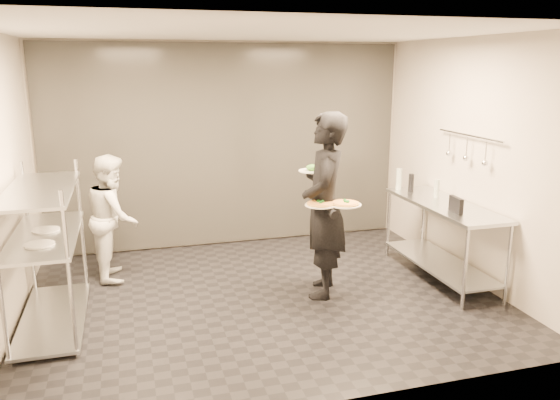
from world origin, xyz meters
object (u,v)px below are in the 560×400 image
object	(u,v)px
waiter	(324,206)
pizza_plate_near	(321,204)
chef	(113,217)
pass_rack	(46,249)
prep_counter	(443,227)
bottle_dark	(411,183)
salad_plate	(312,169)
pos_monitor	(456,205)
bottle_green	(399,179)
pizza_plate_far	(345,204)
bottle_clear	(437,188)

from	to	relation	value
waiter	pizza_plate_near	distance (m)	0.20
chef	pass_rack	bearing A→B (deg)	151.83
prep_counter	bottle_dark	distance (m)	0.76
salad_plate	pos_monitor	bearing A→B (deg)	-22.61
pizza_plate_near	salad_plate	bearing A→B (deg)	83.49
waiter	bottle_green	world-z (taller)	waiter
waiter	bottle_dark	bearing A→B (deg)	138.07
pass_rack	pos_monitor	world-z (taller)	pass_rack
pizza_plate_far	waiter	bearing A→B (deg)	126.49
pizza_plate_near	pos_monitor	xyz separation A→B (m)	(1.49, -0.20, -0.07)
bottle_green	pass_rack	bearing A→B (deg)	-169.07
salad_plate	bottle_green	distance (m)	1.55
prep_counter	salad_plate	size ratio (longest dim) A/B	5.93
chef	pizza_plate_near	xyz separation A→B (m)	(2.12, -1.31, 0.33)
pizza_plate_near	pass_rack	bearing A→B (deg)	175.66
pass_rack	waiter	bearing A→B (deg)	-1.05
pizza_plate_far	bottle_green	bearing A→B (deg)	41.83
pos_monitor	bottle_green	distance (m)	1.21
prep_counter	waiter	world-z (taller)	waiter
pass_rack	pizza_plate_near	bearing A→B (deg)	-4.34
pass_rack	waiter	distance (m)	2.83
chef	bottle_clear	size ratio (longest dim) A/B	6.87
waiter	salad_plate	distance (m)	0.44
chef	prep_counter	bearing A→B (deg)	-106.04
pizza_plate_near	salad_plate	xyz separation A→B (m)	(0.05, 0.41, 0.29)
pos_monitor	prep_counter	bearing A→B (deg)	78.65
pizza_plate_near	pizza_plate_far	world-z (taller)	same
waiter	bottle_clear	distance (m)	1.61
chef	bottle_green	world-z (taller)	chef
pos_monitor	bottle_green	world-z (taller)	bottle_green
salad_plate	pos_monitor	xyz separation A→B (m)	(1.45, -0.60, -0.36)
waiter	bottle_green	bearing A→B (deg)	144.90
waiter	bottle_dark	distance (m)	1.58
pass_rack	pizza_plate_far	world-z (taller)	pass_rack
pass_rack	waiter	world-z (taller)	waiter
pizza_plate_near	pos_monitor	world-z (taller)	pizza_plate_near
waiter	pos_monitor	size ratio (longest dim) A/B	8.38
pos_monitor	bottle_green	xyz separation A→B (m)	(-0.05, 1.21, 0.05)
pass_rack	salad_plate	size ratio (longest dim) A/B	5.27
salad_plate	bottle_clear	distance (m)	1.67
chef	pizza_plate_near	world-z (taller)	chef
bottle_clear	bottle_dark	size ratio (longest dim) A/B	0.94
waiter	pizza_plate_far	size ratio (longest dim) A/B	5.89
waiter	salad_plate	world-z (taller)	waiter
prep_counter	bottle_clear	bearing A→B (deg)	77.32
salad_plate	bottle_dark	distance (m)	1.57
pos_monitor	pass_rack	bearing A→B (deg)	179.65
chef	pizza_plate_far	bearing A→B (deg)	-119.47
pizza_plate_near	bottle_clear	world-z (taller)	bottle_clear
chef	pos_monitor	distance (m)	3.92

